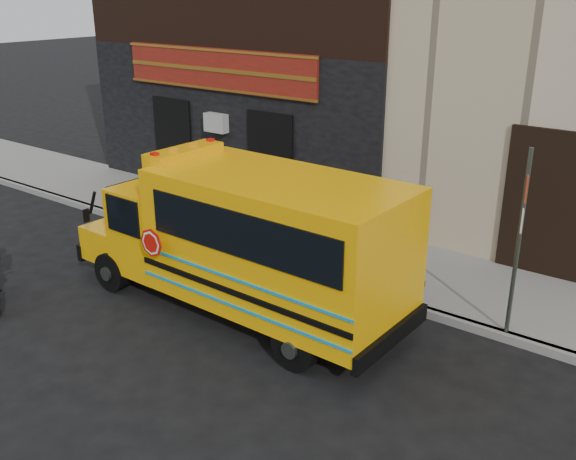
# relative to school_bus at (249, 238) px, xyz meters

# --- Properties ---
(ground) EXTENTS (120.00, 120.00, 0.00)m
(ground) POSITION_rel_school_bus_xyz_m (0.04, -0.73, -1.51)
(ground) COLOR black
(ground) RESTS_ON ground
(curb) EXTENTS (40.00, 0.20, 0.15)m
(curb) POSITION_rel_school_bus_xyz_m (0.04, 1.87, -1.43)
(curb) COLOR gray
(curb) RESTS_ON ground
(sidewalk) EXTENTS (40.00, 3.00, 0.15)m
(sidewalk) POSITION_rel_school_bus_xyz_m (0.04, 3.37, -1.43)
(sidewalk) COLOR gray
(sidewalk) RESTS_ON ground
(school_bus) EXTENTS (6.95, 2.46, 2.92)m
(school_bus) POSITION_rel_school_bus_xyz_m (0.00, 0.00, 0.00)
(school_bus) COLOR black
(school_bus) RESTS_ON ground
(sign_pole) EXTENTS (0.12, 0.29, 3.39)m
(sign_pole) POSITION_rel_school_bus_xyz_m (4.14, 1.90, 0.35)
(sign_pole) COLOR #3E4640
(sign_pole) RESTS_ON ground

